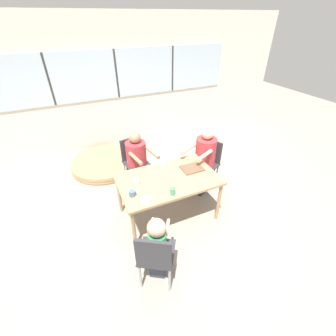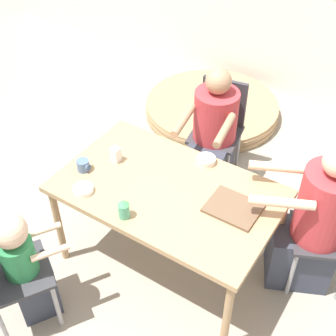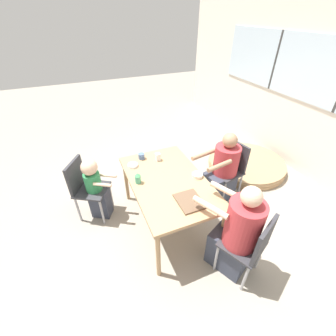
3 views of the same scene
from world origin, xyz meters
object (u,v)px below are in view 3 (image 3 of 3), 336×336
(sippy_cup, at_px, (138,178))
(bowl_white_shallow, at_px, (133,165))
(chair_for_man_blue_shirt, at_px, (252,244))
(coffee_mug, at_px, (142,156))
(chair_for_toddler, at_px, (84,184))
(milk_carton_small, at_px, (158,157))
(folded_table_stack, at_px, (246,164))
(person_man_blue_shirt, at_px, (236,235))
(bowl_cereal, at_px, (197,175))
(person_toddler, at_px, (96,190))
(chair_for_woman_green_shirt, at_px, (231,165))
(person_woman_green_shirt, at_px, (222,172))

(sippy_cup, bearing_deg, bowl_white_shallow, 174.88)
(chair_for_man_blue_shirt, height_order, coffee_mug, chair_for_man_blue_shirt)
(chair_for_toddler, height_order, milk_carton_small, chair_for_toddler)
(bowl_white_shallow, relative_size, folded_table_stack, 0.10)
(chair_for_man_blue_shirt, relative_size, chair_for_toddler, 1.00)
(sippy_cup, bearing_deg, coffee_mug, 158.21)
(person_man_blue_shirt, distance_m, folded_table_stack, 2.15)
(chair_for_toddler, bearing_deg, bowl_cereal, 94.69)
(person_man_blue_shirt, bearing_deg, chair_for_man_blue_shirt, -90.00)
(person_man_blue_shirt, relative_size, bowl_white_shallow, 9.01)
(person_toddler, distance_m, sippy_cup, 0.73)
(bowl_cereal, bearing_deg, bowl_white_shallow, -127.73)
(chair_for_man_blue_shirt, xyz_separation_m, sippy_cup, (-1.12, -0.82, 0.28))
(chair_for_woman_green_shirt, height_order, chair_for_toddler, same)
(sippy_cup, distance_m, folded_table_stack, 2.39)
(chair_for_woman_green_shirt, relative_size, person_toddler, 0.95)
(person_woman_green_shirt, relative_size, coffee_mug, 11.95)
(folded_table_stack, bearing_deg, chair_for_woman_green_shirt, -58.93)
(chair_for_man_blue_shirt, distance_m, person_woman_green_shirt, 1.28)
(coffee_mug, height_order, sippy_cup, sippy_cup)
(bowl_white_shallow, distance_m, bowl_cereal, 0.86)
(sippy_cup, bearing_deg, person_man_blue_shirt, 38.00)
(chair_for_toddler, distance_m, bowl_cereal, 1.50)
(person_toddler, height_order, folded_table_stack, person_toddler)
(bowl_white_shallow, bearing_deg, chair_for_man_blue_shirt, 28.32)
(chair_for_man_blue_shirt, distance_m, chair_for_toddler, 2.16)
(sippy_cup, bearing_deg, person_woman_green_shirt, 93.41)
(bowl_cereal, bearing_deg, sippy_cup, -103.54)
(sippy_cup, height_order, bowl_white_shallow, sippy_cup)
(chair_for_woman_green_shirt, relative_size, bowl_white_shallow, 6.69)
(person_toddler, bearing_deg, coffee_mug, 127.41)
(person_woman_green_shirt, relative_size, milk_carton_small, 10.30)
(chair_for_woman_green_shirt, height_order, person_woman_green_shirt, person_woman_green_shirt)
(bowl_white_shallow, relative_size, bowl_cereal, 1.00)
(bowl_white_shallow, bearing_deg, coffee_mug, 129.36)
(person_man_blue_shirt, height_order, bowl_white_shallow, person_man_blue_shirt)
(sippy_cup, distance_m, bowl_white_shallow, 0.36)
(milk_carton_small, distance_m, bowl_cereal, 0.62)
(person_woman_green_shirt, height_order, bowl_white_shallow, person_woman_green_shirt)
(folded_table_stack, bearing_deg, coffee_mug, -88.09)
(chair_for_woman_green_shirt, distance_m, bowl_cereal, 0.83)
(chair_for_man_blue_shirt, relative_size, coffee_mug, 9.63)
(person_man_blue_shirt, bearing_deg, folded_table_stack, 21.41)
(person_man_blue_shirt, xyz_separation_m, sippy_cup, (-0.96, -0.75, 0.29))
(chair_for_toddler, relative_size, person_toddler, 0.95)
(chair_for_woman_green_shirt, relative_size, sippy_cup, 6.21)
(chair_for_woman_green_shirt, relative_size, person_woman_green_shirt, 0.81)
(sippy_cup, bearing_deg, folded_table_stack, 104.12)
(bowl_cereal, relative_size, folded_table_stack, 0.10)
(chair_for_toddler, height_order, person_man_blue_shirt, person_man_blue_shirt)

